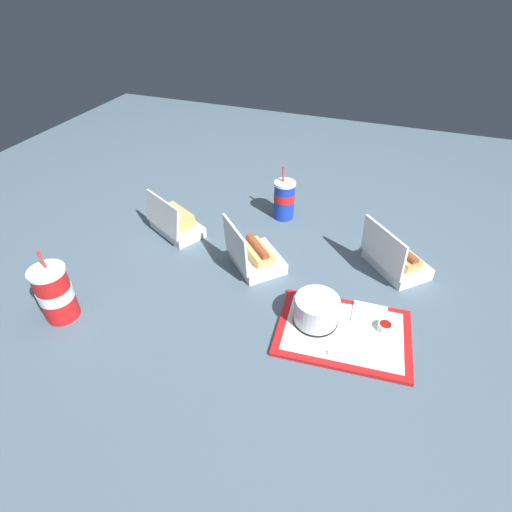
% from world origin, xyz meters
% --- Properties ---
extents(ground_plane, '(3.20, 3.20, 0.00)m').
position_xyz_m(ground_plane, '(0.00, 0.00, 0.00)').
color(ground_plane, '#4C6070').
extents(food_tray, '(0.39, 0.29, 0.01)m').
position_xyz_m(food_tray, '(-0.35, 0.16, 0.01)').
color(food_tray, red).
rests_on(food_tray, ground_plane).
extents(cake_container, '(0.13, 0.13, 0.08)m').
position_xyz_m(cake_container, '(-0.27, 0.15, 0.05)').
color(cake_container, black).
rests_on(cake_container, food_tray).
extents(ketchup_cup, '(0.04, 0.04, 0.02)m').
position_xyz_m(ketchup_cup, '(-0.46, 0.12, 0.03)').
color(ketchup_cup, white).
rests_on(ketchup_cup, food_tray).
extents(napkin_stack, '(0.10, 0.10, 0.00)m').
position_xyz_m(napkin_stack, '(-0.41, 0.08, 0.02)').
color(napkin_stack, white).
rests_on(napkin_stack, food_tray).
extents(plastic_fork, '(0.11, 0.04, 0.00)m').
position_xyz_m(plastic_fork, '(-0.38, 0.25, 0.02)').
color(plastic_fork, white).
rests_on(plastic_fork, food_tray).
extents(clamshell_hotdog_corner, '(0.24, 0.24, 0.18)m').
position_xyz_m(clamshell_hotdog_corner, '(-0.01, -0.03, 0.04)').
color(clamshell_hotdog_corner, white).
rests_on(clamshell_hotdog_corner, ground_plane).
extents(clamshell_sandwich_left, '(0.24, 0.21, 0.16)m').
position_xyz_m(clamshell_sandwich_left, '(0.34, -0.12, 0.04)').
color(clamshell_sandwich_left, white).
rests_on(clamshell_sandwich_left, ground_plane).
extents(clamshell_hotdog_center, '(0.25, 0.25, 0.18)m').
position_xyz_m(clamshell_hotdog_center, '(-0.46, -0.19, 0.04)').
color(clamshell_hotdog_center, white).
rests_on(clamshell_hotdog_center, ground_plane).
extents(soda_cup_left, '(0.10, 0.10, 0.23)m').
position_xyz_m(soda_cup_left, '(0.44, 0.38, 0.09)').
color(soda_cup_left, red).
rests_on(soda_cup_left, ground_plane).
extents(soda_cup_front, '(0.08, 0.08, 0.22)m').
position_xyz_m(soda_cup_front, '(-0.01, -0.37, 0.08)').
color(soda_cup_front, '#1938B7').
rests_on(soda_cup_front, ground_plane).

